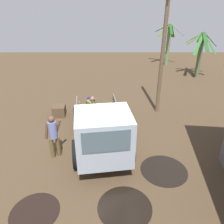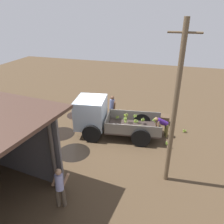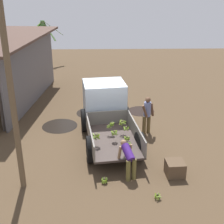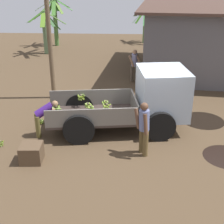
{
  "view_description": "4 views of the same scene",
  "coord_description": "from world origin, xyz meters",
  "px_view_note": "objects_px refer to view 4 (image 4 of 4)",
  "views": [
    {
      "loc": [
        6.53,
        0.34,
        5.08
      ],
      "look_at": [
        -0.42,
        0.35,
        1.53
      ],
      "focal_mm": 35.0,
      "sensor_mm": 36.0,
      "label": 1
    },
    {
      "loc": [
        -3.43,
        9.99,
        6.34
      ],
      "look_at": [
        -0.29,
        -0.39,
        1.22
      ],
      "focal_mm": 35.0,
      "sensor_mm": 36.0,
      "label": 2
    },
    {
      "loc": [
        -11.79,
        0.07,
        6.0
      ],
      "look_at": [
        -0.59,
        -0.22,
        1.28
      ],
      "focal_mm": 50.0,
      "sensor_mm": 36.0,
      "label": 3
    },
    {
      "loc": [
        -0.38,
        -9.64,
        4.9
      ],
      "look_at": [
        -0.85,
        -0.96,
        1.0
      ],
      "focal_mm": 50.0,
      "sensor_mm": 36.0,
      "label": 4
    }
  ],
  "objects_px": {
    "person_bystander_near_shed": "(134,64)",
    "banana_bunch_on_ground_1": "(41,121)",
    "person_foreground_visitor": "(144,126)",
    "banana_bunch_on_ground_0": "(0,143)",
    "person_worker_loading": "(44,115)",
    "cargo_truck": "(148,98)",
    "utility_pole": "(48,22)",
    "wooden_crate_0": "(32,153)"
  },
  "relations": [
    {
      "from": "person_worker_loading",
      "to": "banana_bunch_on_ground_0",
      "type": "distance_m",
      "value": 1.58
    },
    {
      "from": "person_worker_loading",
      "to": "person_bystander_near_shed",
      "type": "relative_size",
      "value": 0.74
    },
    {
      "from": "person_worker_loading",
      "to": "person_foreground_visitor",
      "type": "bearing_deg",
      "value": -39.25
    },
    {
      "from": "person_foreground_visitor",
      "to": "person_bystander_near_shed",
      "type": "height_order",
      "value": "person_foreground_visitor"
    },
    {
      "from": "utility_pole",
      "to": "person_foreground_visitor",
      "type": "height_order",
      "value": "utility_pole"
    },
    {
      "from": "person_bystander_near_shed",
      "to": "banana_bunch_on_ground_1",
      "type": "xyz_separation_m",
      "value": [
        -3.34,
        -4.98,
        -0.76
      ]
    },
    {
      "from": "cargo_truck",
      "to": "banana_bunch_on_ground_1",
      "type": "relative_size",
      "value": 20.98
    },
    {
      "from": "person_foreground_visitor",
      "to": "banana_bunch_on_ground_1",
      "type": "bearing_deg",
      "value": -54.14
    },
    {
      "from": "person_worker_loading",
      "to": "wooden_crate_0",
      "type": "height_order",
      "value": "person_worker_loading"
    },
    {
      "from": "person_foreground_visitor",
      "to": "banana_bunch_on_ground_0",
      "type": "bearing_deg",
      "value": -29.93
    },
    {
      "from": "banana_bunch_on_ground_0",
      "to": "wooden_crate_0",
      "type": "distance_m",
      "value": 1.45
    },
    {
      "from": "banana_bunch_on_ground_0",
      "to": "cargo_truck",
      "type": "bearing_deg",
      "value": 18.18
    },
    {
      "from": "person_worker_loading",
      "to": "person_bystander_near_shed",
      "type": "distance_m",
      "value": 6.49
    },
    {
      "from": "person_worker_loading",
      "to": "cargo_truck",
      "type": "bearing_deg",
      "value": -9.45
    },
    {
      "from": "person_foreground_visitor",
      "to": "person_worker_loading",
      "type": "height_order",
      "value": "person_foreground_visitor"
    },
    {
      "from": "person_worker_loading",
      "to": "person_bystander_near_shed",
      "type": "height_order",
      "value": "person_bystander_near_shed"
    },
    {
      "from": "utility_pole",
      "to": "person_worker_loading",
      "type": "bearing_deg",
      "value": -81.92
    },
    {
      "from": "utility_pole",
      "to": "banana_bunch_on_ground_1",
      "type": "distance_m",
      "value": 3.97
    },
    {
      "from": "cargo_truck",
      "to": "person_bystander_near_shed",
      "type": "relative_size",
      "value": 3.03
    },
    {
      "from": "person_bystander_near_shed",
      "to": "banana_bunch_on_ground_1",
      "type": "relative_size",
      "value": 6.93
    },
    {
      "from": "cargo_truck",
      "to": "banana_bunch_on_ground_0",
      "type": "height_order",
      "value": "cargo_truck"
    },
    {
      "from": "cargo_truck",
      "to": "banana_bunch_on_ground_1",
      "type": "distance_m",
      "value": 3.85
    },
    {
      "from": "banana_bunch_on_ground_0",
      "to": "wooden_crate_0",
      "type": "xyz_separation_m",
      "value": [
        1.22,
        -0.77,
        0.16
      ]
    },
    {
      "from": "person_worker_loading",
      "to": "person_bystander_near_shed",
      "type": "bearing_deg",
      "value": 41.53
    },
    {
      "from": "banana_bunch_on_ground_1",
      "to": "wooden_crate_0",
      "type": "distance_m",
      "value": 2.39
    },
    {
      "from": "banana_bunch_on_ground_0",
      "to": "banana_bunch_on_ground_1",
      "type": "bearing_deg",
      "value": 62.09
    },
    {
      "from": "utility_pole",
      "to": "person_foreground_visitor",
      "type": "bearing_deg",
      "value": -50.33
    },
    {
      "from": "cargo_truck",
      "to": "utility_pole",
      "type": "distance_m",
      "value": 5.08
    },
    {
      "from": "person_foreground_visitor",
      "to": "person_bystander_near_shed",
      "type": "relative_size",
      "value": 1.04
    },
    {
      "from": "person_bystander_near_shed",
      "to": "wooden_crate_0",
      "type": "height_order",
      "value": "person_bystander_near_shed"
    },
    {
      "from": "utility_pole",
      "to": "banana_bunch_on_ground_0",
      "type": "relative_size",
      "value": 28.3
    },
    {
      "from": "person_bystander_near_shed",
      "to": "wooden_crate_0",
      "type": "distance_m",
      "value": 7.93
    },
    {
      "from": "utility_pole",
      "to": "banana_bunch_on_ground_0",
      "type": "bearing_deg",
      "value": -100.17
    },
    {
      "from": "cargo_truck",
      "to": "wooden_crate_0",
      "type": "bearing_deg",
      "value": -153.76
    },
    {
      "from": "utility_pole",
      "to": "wooden_crate_0",
      "type": "distance_m",
      "value": 5.72
    },
    {
      "from": "wooden_crate_0",
      "to": "banana_bunch_on_ground_0",
      "type": "bearing_deg",
      "value": 147.87
    },
    {
      "from": "person_foreground_visitor",
      "to": "banana_bunch_on_ground_0",
      "type": "distance_m",
      "value": 4.44
    },
    {
      "from": "banana_bunch_on_ground_0",
      "to": "utility_pole",
      "type": "bearing_deg",
      "value": 79.83
    },
    {
      "from": "cargo_truck",
      "to": "person_bystander_near_shed",
      "type": "distance_m",
      "value": 5.09
    },
    {
      "from": "cargo_truck",
      "to": "utility_pole",
      "type": "height_order",
      "value": "utility_pole"
    },
    {
      "from": "banana_bunch_on_ground_0",
      "to": "banana_bunch_on_ground_1",
      "type": "height_order",
      "value": "banana_bunch_on_ground_1"
    },
    {
      "from": "cargo_truck",
      "to": "utility_pole",
      "type": "bearing_deg",
      "value": 137.35
    }
  ]
}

